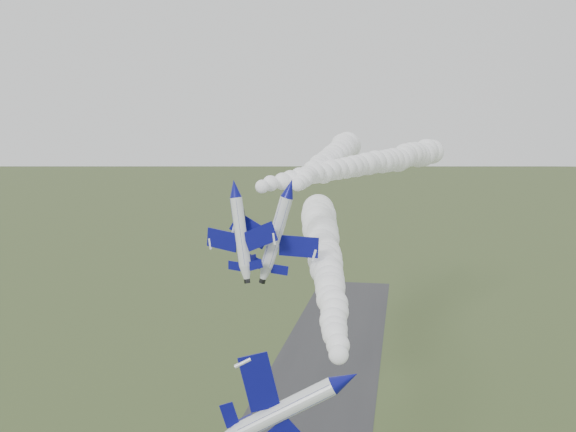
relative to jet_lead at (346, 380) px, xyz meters
name	(u,v)px	position (x,y,z in m)	size (l,w,h in m)	color
jet_lead	(346,380)	(0.00, 0.00, 0.00)	(5.41, 13.04, 9.61)	white
smoke_trail_jet_lead	(325,258)	(-6.34, 37.25, 2.55)	(5.98, 69.97, 5.98)	white
jet_pair_left	(234,188)	(-16.40, 27.05, 12.83)	(10.69, 12.40, 3.45)	white
smoke_trail_jet_pair_left	(367,164)	(-2.23, 62.44, 14.19)	(5.23, 69.96, 5.23)	white
jet_pair_right	(289,188)	(-9.76, 28.58, 12.83)	(11.05, 13.83, 4.35)	white
smoke_trail_jet_pair_right	(329,159)	(-9.04, 64.61, 14.96)	(5.50, 65.25, 5.50)	white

